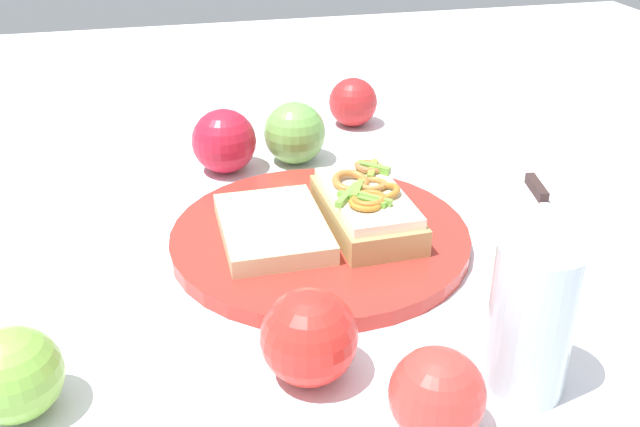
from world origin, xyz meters
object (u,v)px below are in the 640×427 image
at_px(bread_slice_side, 273,229).
at_px(apple_0, 224,141).
at_px(apple_2, 437,395).
at_px(apple_5, 295,133).
at_px(plate, 320,237).
at_px(apple_4, 309,337).
at_px(drinking_glass, 531,320).
at_px(sandwich, 366,206).
at_px(apple_3, 353,102).
at_px(apple_1, 14,375).
at_px(knife, 541,196).

distance_m(bread_slice_side, apple_0, 0.21).
bearing_deg(apple_2, apple_5, -179.96).
bearing_deg(plate, apple_0, -160.25).
bearing_deg(plate, apple_4, -15.77).
relative_size(plate, drinking_glass, 2.46).
bearing_deg(sandwich, apple_0, -150.72).
bearing_deg(bread_slice_side, apple_5, 162.08).
bearing_deg(drinking_glass, apple_3, 177.49).
xyz_separation_m(bread_slice_side, apple_2, (0.27, 0.07, 0.01)).
xyz_separation_m(plate, bread_slice_side, (0.00, -0.05, 0.02)).
distance_m(apple_1, knife, 0.59).
relative_size(plate, apple_3, 4.41).
xyz_separation_m(plate, apple_4, (0.20, -0.06, 0.03)).
bearing_deg(apple_5, plate, -4.68).
bearing_deg(apple_3, apple_1, -37.99).
bearing_deg(apple_1, plate, 124.55).
bearing_deg(apple_2, apple_4, -136.92).
relative_size(apple_0, knife, 0.59).
xyz_separation_m(apple_1, apple_4, (0.01, 0.22, 0.00)).
height_order(bread_slice_side, apple_4, apple_4).
bearing_deg(apple_2, apple_0, -169.26).
relative_size(apple_3, knife, 0.51).
distance_m(apple_0, apple_1, 0.44).
relative_size(drinking_glass, knife, 0.92).
xyz_separation_m(apple_0, apple_5, (-0.01, 0.09, -0.00)).
xyz_separation_m(apple_1, drinking_glass, (0.06, 0.37, 0.03)).
bearing_deg(plate, apple_2, 3.66).
relative_size(plate, apple_2, 4.50).
distance_m(bread_slice_side, apple_4, 0.20).
distance_m(sandwich, bread_slice_side, 0.10).
bearing_deg(apple_1, sandwich, 120.51).
bearing_deg(bread_slice_side, knife, 96.46).
height_order(apple_2, knife, apple_2).
height_order(plate, apple_0, apple_0).
relative_size(apple_1, knife, 0.52).
bearing_deg(sandwich, bread_slice_side, -89.72).
relative_size(bread_slice_side, apple_3, 2.03).
bearing_deg(drinking_glass, bread_slice_side, -148.50).
height_order(apple_2, apple_3, apple_3).
bearing_deg(apple_0, plate, 19.75).
bearing_deg(apple_4, apple_3, 160.73).
bearing_deg(apple_0, apple_5, 94.64).
relative_size(apple_2, knife, 0.50).
xyz_separation_m(plate, apple_5, (-0.21, 0.02, 0.03)).
bearing_deg(apple_4, apple_1, -92.86).
distance_m(sandwich, apple_5, 0.21).
height_order(plate, apple_2, apple_2).
height_order(plate, apple_3, apple_3).
xyz_separation_m(sandwich, bread_slice_side, (0.00, -0.10, -0.01)).
relative_size(sandwich, apple_3, 2.24).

